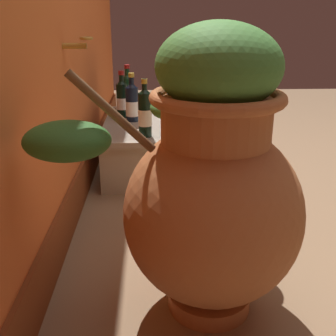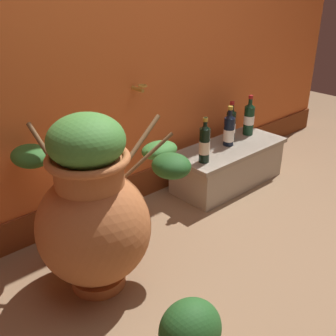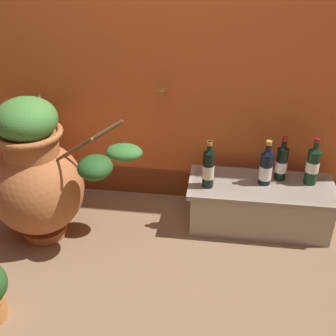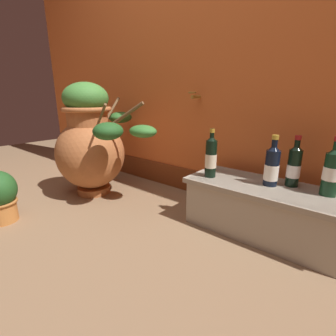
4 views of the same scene
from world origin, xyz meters
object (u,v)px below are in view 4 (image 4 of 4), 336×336
(terracotta_urn, at_px, (92,143))
(wine_bottle_right, at_px, (211,156))
(wine_bottle_left, at_px, (332,170))
(wine_bottle_middle, at_px, (294,165))
(wine_bottle_back, at_px, (272,165))

(terracotta_urn, relative_size, wine_bottle_right, 2.94)
(terracotta_urn, distance_m, wine_bottle_left, 1.62)
(wine_bottle_left, bearing_deg, terracotta_urn, -168.23)
(wine_bottle_middle, xyz_separation_m, wine_bottle_right, (-0.44, -0.15, 0.01))
(wine_bottle_left, bearing_deg, wine_bottle_right, -168.86)
(wine_bottle_right, bearing_deg, wine_bottle_middle, 18.63)
(wine_bottle_left, distance_m, wine_bottle_middle, 0.18)
(wine_bottle_middle, xyz_separation_m, wine_bottle_back, (-0.10, -0.07, -0.01))
(wine_bottle_left, relative_size, wine_bottle_back, 1.06)
(wine_bottle_back, bearing_deg, wine_bottle_middle, 34.12)
(terracotta_urn, xyz_separation_m, wine_bottle_middle, (1.40, 0.36, -0.00))
(wine_bottle_right, distance_m, wine_bottle_back, 0.35)
(wine_bottle_middle, height_order, wine_bottle_back, same)
(wine_bottle_left, height_order, wine_bottle_right, wine_bottle_left)
(wine_bottle_left, height_order, wine_bottle_middle, wine_bottle_left)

